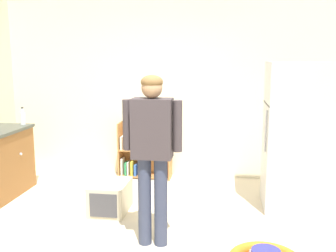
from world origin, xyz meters
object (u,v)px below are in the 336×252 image
at_px(standing_person, 152,145).
at_px(clear_bottle, 23,118).
at_px(refrigerator, 295,137).
at_px(bookshelf, 142,153).
at_px(pet_carrier, 110,197).

relative_size(standing_person, clear_bottle, 6.79).
relative_size(refrigerator, clear_bottle, 7.24).
xyz_separation_m(bookshelf, clear_bottle, (-1.54, -0.69, 0.63)).
xyz_separation_m(bookshelf, pet_carrier, (-0.08, -1.41, -0.19)).
relative_size(refrigerator, bookshelf, 2.09).
relative_size(bookshelf, standing_person, 0.51).
distance_m(pet_carrier, clear_bottle, 1.82).
xyz_separation_m(bookshelf, standing_person, (0.57, -2.14, 0.64)).
bearing_deg(bookshelf, pet_carrier, -93.45).
bearing_deg(clear_bottle, bookshelf, 24.12).
bearing_deg(refrigerator, bookshelf, 155.92).
relative_size(bookshelf, pet_carrier, 1.54).
height_order(standing_person, clear_bottle, standing_person).
height_order(refrigerator, bookshelf, refrigerator).
bearing_deg(clear_bottle, pet_carrier, -26.20).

